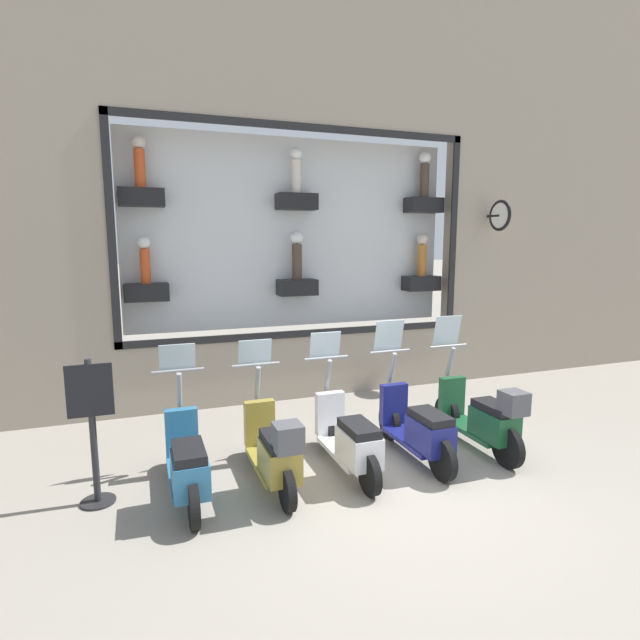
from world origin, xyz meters
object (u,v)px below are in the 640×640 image
Objects in this scene: scooter_green_0 at (483,417)px; shop_sign_post at (93,428)px; scooter_white_2 at (349,439)px; scooter_olive_3 at (274,450)px; scooter_teal_4 at (187,463)px; scooter_navy_1 at (418,428)px.

scooter_green_0 is 1.15× the size of shop_sign_post.
scooter_white_2 is at bearing -95.30° from shop_sign_post.
scooter_green_0 is 2.82m from scooter_olive_3.
scooter_green_0 is 4.69m from shop_sign_post.
scooter_olive_3 is at bearing 90.30° from scooter_green_0.
scooter_white_2 is 1.00× the size of scooter_teal_4.
scooter_olive_3 is (-0.01, 2.82, -0.02)m from scooter_green_0.
scooter_teal_4 is (-0.01, 2.82, -0.02)m from scooter_navy_1.
scooter_white_2 is at bearing -89.96° from scooter_teal_4.
scooter_navy_1 reaches higher than scooter_white_2.
scooter_teal_4 reaches higher than scooter_olive_3.
shop_sign_post is (0.33, 1.85, 0.39)m from scooter_olive_3.
shop_sign_post is (0.31, 4.67, 0.36)m from scooter_green_0.
scooter_green_0 is at bearing -93.83° from shop_sign_post.
scooter_olive_3 is 1.00× the size of scooter_teal_4.
shop_sign_post is at bearing 86.17° from scooter_green_0.
scooter_green_0 is 1.01× the size of scooter_white_2.
scooter_navy_1 is 1.00× the size of scooter_white_2.
scooter_white_2 is (0.05, 1.88, -0.06)m from scooter_green_0.
scooter_teal_4 is at bearing 90.04° from scooter_white_2.
shop_sign_post is at bearing 84.70° from scooter_white_2.
scooter_teal_4 is 1.04m from shop_sign_post.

